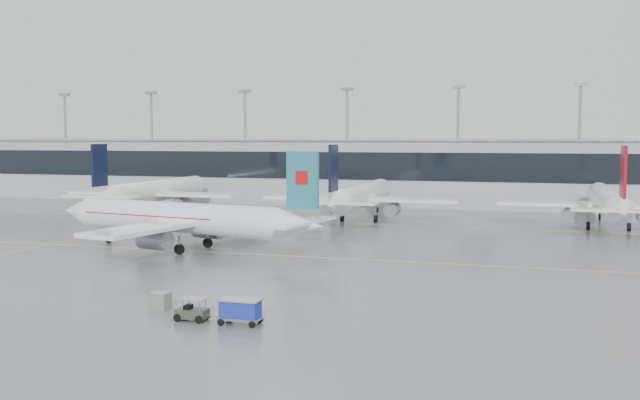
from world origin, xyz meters
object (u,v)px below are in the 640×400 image
(baggage_tug, at_px, (192,312))
(gse_unit, at_px, (160,301))
(air_canada_jet, at_px, (185,219))
(baggage_cart, at_px, (240,309))

(baggage_tug, relative_size, gse_unit, 2.60)
(air_canada_jet, xyz_separation_m, baggage_tug, (14.88, -27.92, -2.99))
(air_canada_jet, distance_m, baggage_tug, 31.78)
(baggage_tug, height_order, gse_unit, baggage_tug)
(baggage_cart, bearing_deg, air_canada_jet, 123.03)
(air_canada_jet, height_order, baggage_cart, air_canada_jet)
(baggage_cart, bearing_deg, gse_unit, 162.56)
(gse_unit, bearing_deg, air_canada_jet, 115.00)
(air_canada_jet, bearing_deg, baggage_tug, 128.40)
(air_canada_jet, height_order, baggage_tug, air_canada_jet)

